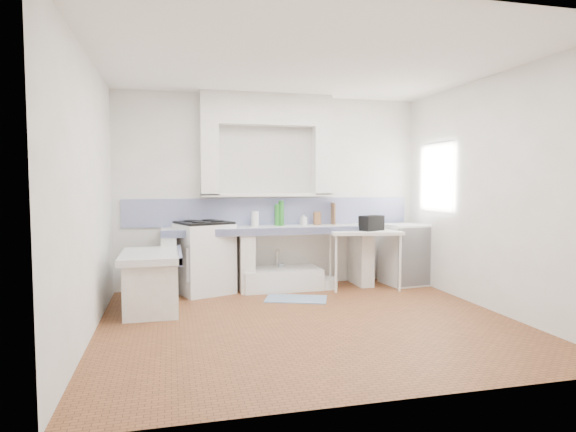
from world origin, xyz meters
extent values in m
plane|color=brown|center=(0.00, 0.00, 0.00)|extent=(4.50, 4.50, 0.00)
plane|color=white|center=(0.00, 0.00, 2.80)|extent=(4.50, 4.50, 0.00)
plane|color=white|center=(0.00, 2.00, 1.40)|extent=(4.50, 0.00, 4.50)
plane|color=white|center=(0.00, -2.00, 1.40)|extent=(4.50, 0.00, 4.50)
plane|color=white|center=(-2.25, 0.00, 1.40)|extent=(0.00, 4.50, 4.50)
plane|color=white|center=(2.25, 0.00, 1.40)|extent=(0.00, 4.50, 4.50)
cube|color=white|center=(-0.10, 1.88, 2.58)|extent=(1.90, 0.25, 0.45)
cube|color=#382212|center=(2.42, 1.20, 1.60)|extent=(0.35, 0.86, 1.06)
cube|color=white|center=(2.28, 1.20, 1.98)|extent=(0.01, 0.84, 0.24)
cube|color=white|center=(-0.10, 1.70, 0.86)|extent=(3.00, 0.60, 0.08)
cube|color=navy|center=(-0.10, 1.42, 0.86)|extent=(3.00, 0.04, 0.10)
cube|color=white|center=(-1.50, 1.70, 0.41)|extent=(0.20, 0.55, 0.82)
cube|color=white|center=(-0.45, 1.70, 0.41)|extent=(0.20, 0.55, 0.82)
cube|color=white|center=(1.30, 1.70, 0.41)|extent=(0.20, 0.55, 0.82)
cube|color=white|center=(-1.70, 0.90, 0.66)|extent=(0.70, 1.10, 0.08)
cube|color=white|center=(-1.70, 0.90, 0.31)|extent=(0.60, 1.00, 0.62)
cube|color=navy|center=(-1.37, 0.90, 0.66)|extent=(0.04, 1.10, 0.10)
cube|color=navy|center=(0.00, 1.99, 1.10)|extent=(4.27, 0.03, 0.40)
cube|color=white|center=(-1.03, 1.70, 0.48)|extent=(0.87, 0.85, 0.96)
cube|color=white|center=(0.06, 1.70, 0.14)|extent=(1.13, 0.62, 0.27)
cube|color=white|center=(1.24, 1.42, 0.42)|extent=(1.08, 0.71, 0.04)
cube|color=white|center=(1.95, 1.57, 0.45)|extent=(0.65, 0.65, 0.91)
cylinder|color=red|center=(-0.21, 1.64, 0.13)|extent=(0.32, 0.32, 0.26)
cylinder|color=#D43C00|center=(0.22, 1.62, 0.12)|extent=(0.30, 0.30, 0.24)
cylinder|color=#1630AC|center=(0.43, 1.60, 0.14)|extent=(0.37, 0.37, 0.27)
cylinder|color=white|center=(0.70, 1.59, 0.07)|extent=(0.43, 0.43, 0.14)
cylinder|color=silver|center=(-0.07, 1.84, 0.15)|extent=(0.08, 0.08, 0.30)
cylinder|color=silver|center=(0.11, 1.85, 0.17)|extent=(0.12, 0.12, 0.34)
cube|color=black|center=(1.33, 1.40, 0.95)|extent=(0.39, 0.32, 0.21)
cylinder|color=#257525|center=(0.04, 1.85, 1.06)|extent=(0.09, 0.09, 0.31)
cylinder|color=#257525|center=(0.11, 1.85, 1.08)|extent=(0.09, 0.09, 0.37)
cube|color=olive|center=(0.65, 1.85, 1.00)|extent=(0.10, 0.08, 0.19)
cube|color=olive|center=(0.91, 1.85, 1.06)|extent=(0.05, 0.24, 0.32)
cylinder|color=white|center=(-0.29, 1.81, 1.01)|extent=(0.11, 0.11, 0.21)
imported|color=white|center=(0.45, 1.85, 0.99)|extent=(0.10, 0.10, 0.18)
cube|color=#2A5284|center=(0.11, 1.01, 0.01)|extent=(0.90, 0.70, 0.01)
camera|label=1|loc=(-1.47, -5.03, 1.53)|focal=30.20mm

